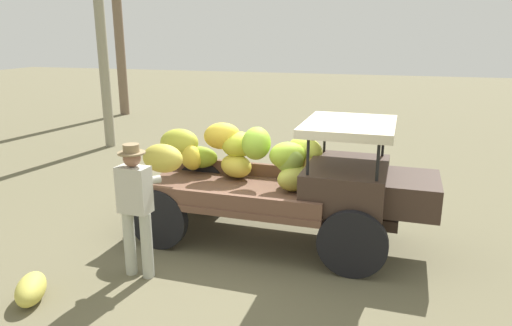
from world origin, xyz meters
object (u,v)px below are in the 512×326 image
object	(u,v)px
truck	(284,177)
wooden_crate	(165,189)
farmer	(135,202)
loose_banana_bunch	(31,289)

from	to	relation	value
truck	wooden_crate	xyz separation A→B (m)	(-2.57, 1.11, -0.79)
farmer	loose_banana_bunch	distance (m)	1.56
truck	loose_banana_bunch	size ratio (longest dim) A/B	7.25
wooden_crate	loose_banana_bunch	bearing A→B (deg)	-88.58
truck	wooden_crate	world-z (taller)	truck
farmer	wooden_crate	distance (m)	3.07
truck	loose_banana_bunch	xyz separation A→B (m)	(-2.47, -2.59, -0.82)
farmer	loose_banana_bunch	bearing A→B (deg)	138.95
farmer	loose_banana_bunch	world-z (taller)	farmer
farmer	wooden_crate	size ratio (longest dim) A/B	4.01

